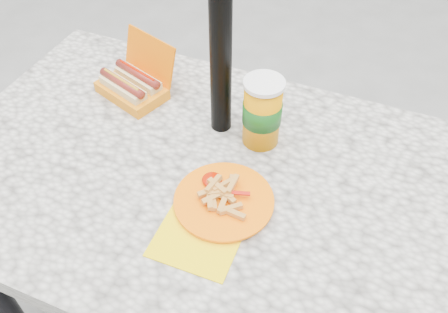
% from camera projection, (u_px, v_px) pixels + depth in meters
% --- Properties ---
extents(picnic_table, '(1.20, 0.80, 0.75)m').
position_uv_depth(picnic_table, '(196.00, 199.00, 1.16)').
color(picnic_table, beige).
rests_on(picnic_table, ground).
extents(hotdog_box, '(0.21, 0.20, 0.14)m').
position_uv_depth(hotdog_box, '(133.00, 85.00, 1.25)').
color(hotdog_box, '#FF6D00').
rests_on(hotdog_box, picnic_table).
extents(fries_plate, '(0.21, 0.29, 0.04)m').
position_uv_depth(fries_plate, '(221.00, 202.00, 1.00)').
color(fries_plate, '#FFD704').
rests_on(fries_plate, picnic_table).
extents(soda_cup, '(0.09, 0.09, 0.17)m').
position_uv_depth(soda_cup, '(262.00, 112.00, 1.09)').
color(soda_cup, orange).
rests_on(soda_cup, picnic_table).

